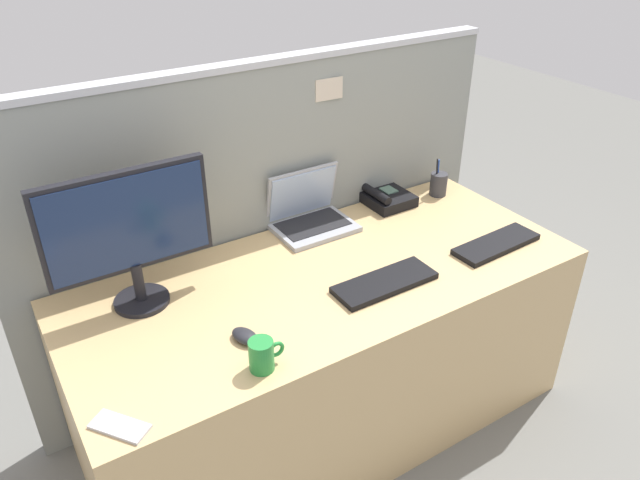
{
  "coord_description": "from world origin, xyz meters",
  "views": [
    {
      "loc": [
        -0.99,
        -1.52,
        1.93
      ],
      "look_at": [
        0.0,
        0.05,
        0.83
      ],
      "focal_mm": 34.06,
      "sensor_mm": 36.0,
      "label": 1
    }
  ],
  "objects_px": {
    "desktop_monitor": "(128,229)",
    "keyboard_spare": "(385,283)",
    "laptop": "(309,213)",
    "computer_mouse_right_hand": "(245,336)",
    "desk_phone": "(386,198)",
    "cell_phone_silver_slab": "(120,426)",
    "keyboard_main": "(496,244)",
    "pen_cup": "(438,184)",
    "coffee_mug": "(262,355)"
  },
  "relations": [
    {
      "from": "pen_cup",
      "to": "desktop_monitor",
      "type": "bearing_deg",
      "value": -176.79
    },
    {
      "from": "desktop_monitor",
      "to": "keyboard_spare",
      "type": "height_order",
      "value": "desktop_monitor"
    },
    {
      "from": "coffee_mug",
      "to": "keyboard_spare",
      "type": "bearing_deg",
      "value": 14.63
    },
    {
      "from": "desk_phone",
      "to": "pen_cup",
      "type": "relative_size",
      "value": 1.12
    },
    {
      "from": "desktop_monitor",
      "to": "computer_mouse_right_hand",
      "type": "distance_m",
      "value": 0.5
    },
    {
      "from": "laptop",
      "to": "computer_mouse_right_hand",
      "type": "distance_m",
      "value": 0.75
    },
    {
      "from": "desk_phone",
      "to": "computer_mouse_right_hand",
      "type": "xyz_separation_m",
      "value": [
        -0.93,
        -0.5,
        -0.01
      ]
    },
    {
      "from": "desktop_monitor",
      "to": "desk_phone",
      "type": "xyz_separation_m",
      "value": [
        1.14,
        0.13,
        -0.25
      ]
    },
    {
      "from": "desktop_monitor",
      "to": "laptop",
      "type": "relative_size",
      "value": 1.69
    },
    {
      "from": "desktop_monitor",
      "to": "laptop",
      "type": "height_order",
      "value": "desktop_monitor"
    },
    {
      "from": "pen_cup",
      "to": "cell_phone_silver_slab",
      "type": "xyz_separation_m",
      "value": [
        -1.61,
        -0.59,
        -0.05
      ]
    },
    {
      "from": "coffee_mug",
      "to": "computer_mouse_right_hand",
      "type": "bearing_deg",
      "value": 85.11
    },
    {
      "from": "keyboard_spare",
      "to": "computer_mouse_right_hand",
      "type": "distance_m",
      "value": 0.54
    },
    {
      "from": "laptop",
      "to": "keyboard_spare",
      "type": "bearing_deg",
      "value": -89.99
    },
    {
      "from": "laptop",
      "to": "computer_mouse_right_hand",
      "type": "bearing_deg",
      "value": -136.7
    },
    {
      "from": "keyboard_main",
      "to": "cell_phone_silver_slab",
      "type": "xyz_separation_m",
      "value": [
        -1.5,
        -0.12,
        -0.01
      ]
    },
    {
      "from": "desk_phone",
      "to": "cell_phone_silver_slab",
      "type": "xyz_separation_m",
      "value": [
        -1.36,
        -0.64,
        -0.02
      ]
    },
    {
      "from": "desktop_monitor",
      "to": "cell_phone_silver_slab",
      "type": "height_order",
      "value": "desktop_monitor"
    },
    {
      "from": "cell_phone_silver_slab",
      "to": "desktop_monitor",
      "type": "bearing_deg",
      "value": 29.92
    },
    {
      "from": "desk_phone",
      "to": "computer_mouse_right_hand",
      "type": "relative_size",
      "value": 1.97
    },
    {
      "from": "desktop_monitor",
      "to": "coffee_mug",
      "type": "bearing_deg",
      "value": -69.2
    },
    {
      "from": "laptop",
      "to": "pen_cup",
      "type": "bearing_deg",
      "value": -5.79
    },
    {
      "from": "desktop_monitor",
      "to": "keyboard_main",
      "type": "relative_size",
      "value": 1.44
    },
    {
      "from": "pen_cup",
      "to": "keyboard_main",
      "type": "bearing_deg",
      "value": -104.07
    },
    {
      "from": "pen_cup",
      "to": "coffee_mug",
      "type": "xyz_separation_m",
      "value": [
        -1.19,
        -0.59,
        -0.0
      ]
    },
    {
      "from": "keyboard_main",
      "to": "computer_mouse_right_hand",
      "type": "distance_m",
      "value": 1.07
    },
    {
      "from": "keyboard_main",
      "to": "pen_cup",
      "type": "distance_m",
      "value": 0.48
    },
    {
      "from": "laptop",
      "to": "keyboard_main",
      "type": "relative_size",
      "value": 0.85
    },
    {
      "from": "keyboard_main",
      "to": "pen_cup",
      "type": "relative_size",
      "value": 2.1
    },
    {
      "from": "desktop_monitor",
      "to": "coffee_mug",
      "type": "xyz_separation_m",
      "value": [
        0.19,
        -0.51,
        -0.23
      ]
    },
    {
      "from": "laptop",
      "to": "pen_cup",
      "type": "xyz_separation_m",
      "value": [
        0.64,
        -0.06,
        -0.01
      ]
    },
    {
      "from": "desktop_monitor",
      "to": "keyboard_main",
      "type": "bearing_deg",
      "value": -16.9
    },
    {
      "from": "desk_phone",
      "to": "desktop_monitor",
      "type": "bearing_deg",
      "value": -173.51
    },
    {
      "from": "keyboard_main",
      "to": "computer_mouse_right_hand",
      "type": "relative_size",
      "value": 3.71
    },
    {
      "from": "keyboard_main",
      "to": "desktop_monitor",
      "type": "bearing_deg",
      "value": 160.5
    },
    {
      "from": "cell_phone_silver_slab",
      "to": "desk_phone",
      "type": "bearing_deg",
      "value": -11.2
    },
    {
      "from": "laptop",
      "to": "desk_phone",
      "type": "xyz_separation_m",
      "value": [
        0.39,
        -0.01,
        -0.03
      ]
    },
    {
      "from": "computer_mouse_right_hand",
      "to": "desk_phone",
      "type": "bearing_deg",
      "value": 12.8
    },
    {
      "from": "keyboard_spare",
      "to": "coffee_mug",
      "type": "height_order",
      "value": "coffee_mug"
    },
    {
      "from": "cell_phone_silver_slab",
      "to": "coffee_mug",
      "type": "xyz_separation_m",
      "value": [
        0.42,
        0.0,
        0.05
      ]
    },
    {
      "from": "coffee_mug",
      "to": "cell_phone_silver_slab",
      "type": "bearing_deg",
      "value": -179.94
    },
    {
      "from": "keyboard_spare",
      "to": "computer_mouse_right_hand",
      "type": "xyz_separation_m",
      "value": [
        -0.54,
        -0.01,
        0.01
      ]
    },
    {
      "from": "computer_mouse_right_hand",
      "to": "pen_cup",
      "type": "bearing_deg",
      "value": 5.31
    },
    {
      "from": "computer_mouse_right_hand",
      "to": "cell_phone_silver_slab",
      "type": "xyz_separation_m",
      "value": [
        -0.43,
        -0.14,
        -0.01
      ]
    },
    {
      "from": "desk_phone",
      "to": "keyboard_main",
      "type": "xyz_separation_m",
      "value": [
        0.14,
        -0.52,
        -0.02
      ]
    },
    {
      "from": "keyboard_main",
      "to": "computer_mouse_right_hand",
      "type": "bearing_deg",
      "value": 176.47
    },
    {
      "from": "laptop",
      "to": "computer_mouse_right_hand",
      "type": "relative_size",
      "value": 3.16
    },
    {
      "from": "computer_mouse_right_hand",
      "to": "desktop_monitor",
      "type": "bearing_deg",
      "value": 103.69
    },
    {
      "from": "computer_mouse_right_hand",
      "to": "pen_cup",
      "type": "xyz_separation_m",
      "value": [
        1.18,
        0.45,
        0.04
      ]
    },
    {
      "from": "keyboard_spare",
      "to": "coffee_mug",
      "type": "distance_m",
      "value": 0.58
    }
  ]
}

